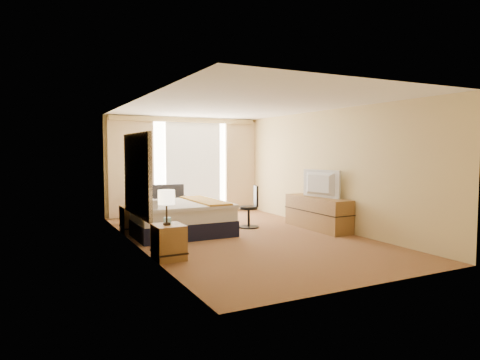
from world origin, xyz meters
name	(u,v)px	position (x,y,z in m)	size (l,w,h in m)	color
floor	(243,236)	(0.00, 0.00, 0.00)	(4.20, 7.00, 0.02)	maroon
ceiling	(243,105)	(0.00, 0.00, 2.60)	(4.20, 7.00, 0.02)	silver
wall_back	(184,166)	(0.00, 3.50, 1.30)	(4.20, 0.02, 2.60)	tan
wall_front	(372,184)	(0.00, -3.50, 1.30)	(4.20, 0.02, 2.60)	tan
wall_left	(137,174)	(-2.10, 0.00, 1.30)	(0.02, 7.00, 2.60)	tan
wall_right	(328,169)	(2.10, 0.00, 1.30)	(0.02, 7.00, 2.60)	tan
headboard	(137,175)	(-2.06, 0.20, 1.28)	(0.06, 1.85, 1.50)	black
nightstand_left	(169,242)	(-1.87, -1.05, 0.28)	(0.45, 0.52, 0.55)	olive
nightstand_right	(133,219)	(-1.87, 1.45, 0.28)	(0.45, 0.52, 0.55)	olive
media_dresser	(318,213)	(1.83, 0.00, 0.35)	(0.50, 1.80, 0.70)	olive
window	(193,165)	(0.25, 3.47, 1.32)	(2.30, 0.02, 2.30)	silver
curtains	(185,162)	(0.00, 3.39, 1.41)	(4.12, 0.19, 2.56)	beige
bed	(179,217)	(-1.06, 0.85, 0.34)	(1.91, 1.75, 0.93)	black
loveseat	(161,210)	(-0.95, 2.49, 0.29)	(1.41, 0.77, 0.87)	#551D18
floor_lamp	(136,171)	(-1.36, 3.30, 1.20)	(0.22, 0.22, 1.70)	black
desk_chair	(251,209)	(0.60, 0.80, 0.42)	(0.46, 0.46, 0.94)	black
lamp_left	(166,198)	(-1.91, -1.08, 0.98)	(0.26, 0.26, 0.55)	black
lamp_right	(133,184)	(-1.85, 1.44, 1.01)	(0.28, 0.28, 0.59)	black
tissue_box	(167,221)	(-1.86, -0.95, 0.60)	(0.11, 0.11, 0.10)	#9AD2EE
telephone	(134,204)	(-1.84, 1.47, 0.59)	(0.19, 0.15, 0.07)	black
television	(318,184)	(1.78, -0.07, 1.00)	(1.04, 0.14, 0.60)	black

